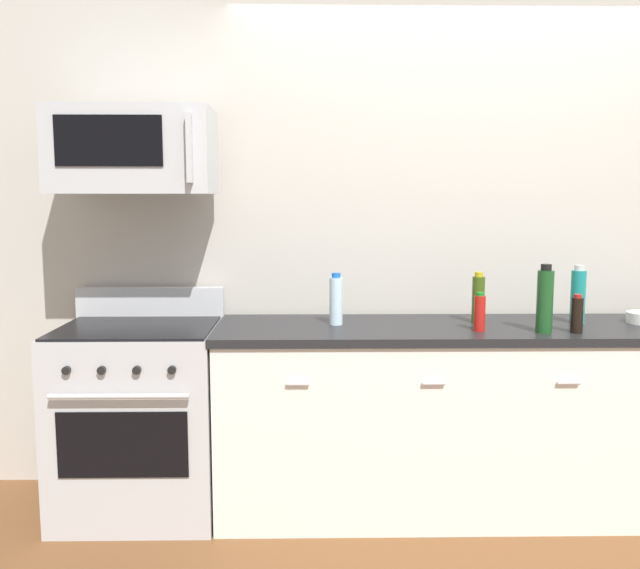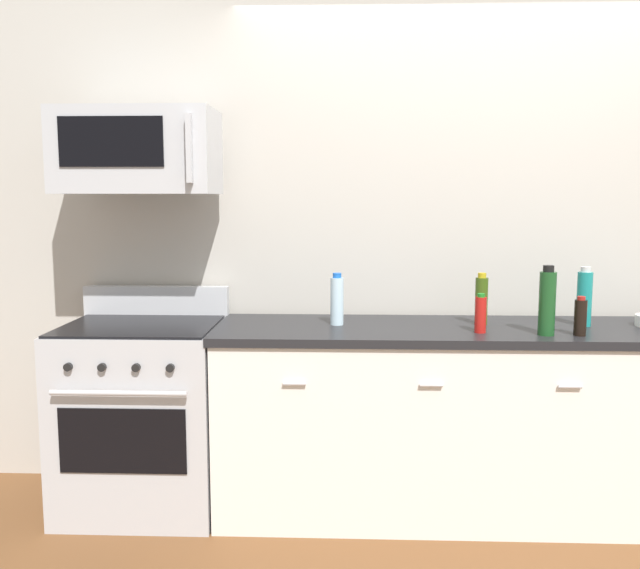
% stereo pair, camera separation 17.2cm
% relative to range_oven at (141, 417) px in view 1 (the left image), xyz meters
% --- Properties ---
extents(ground_plane, '(6.82, 6.82, 0.00)m').
position_rel_range_oven_xyz_m(ground_plane, '(1.67, -0.00, -0.47)').
color(ground_plane, brown).
extents(back_wall, '(5.68, 0.10, 2.70)m').
position_rel_range_oven_xyz_m(back_wall, '(1.67, 0.41, 0.88)').
color(back_wall, '#B7B2A8').
rests_on(back_wall, ground_plane).
extents(counter_unit, '(2.59, 0.66, 0.92)m').
position_rel_range_oven_xyz_m(counter_unit, '(1.67, -0.00, -0.01)').
color(counter_unit, silver).
rests_on(counter_unit, ground_plane).
extents(range_oven, '(0.76, 0.69, 1.07)m').
position_rel_range_oven_xyz_m(range_oven, '(0.00, 0.00, 0.00)').
color(range_oven, '#B7BABF').
rests_on(range_oven, ground_plane).
extents(microwave, '(0.74, 0.44, 0.40)m').
position_rel_range_oven_xyz_m(microwave, '(0.00, 0.04, 1.28)').
color(microwave, '#B7BABF').
extents(bottle_water_clear, '(0.06, 0.06, 0.25)m').
position_rel_range_oven_xyz_m(bottle_water_clear, '(0.95, 0.03, 0.57)').
color(bottle_water_clear, silver).
rests_on(bottle_water_clear, countertop_slab).
extents(bottle_sparkling_teal, '(0.07, 0.07, 0.29)m').
position_rel_range_oven_xyz_m(bottle_sparkling_teal, '(2.14, 0.05, 0.59)').
color(bottle_sparkling_teal, '#197F7A').
rests_on(bottle_sparkling_teal, countertop_slab).
extents(bottle_soy_sauce_dark, '(0.05, 0.05, 0.18)m').
position_rel_range_oven_xyz_m(bottle_soy_sauce_dark, '(2.04, -0.19, 0.53)').
color(bottle_soy_sauce_dark, black).
rests_on(bottle_soy_sauce_dark, countertop_slab).
extents(bottle_hot_sauce_red, '(0.05, 0.05, 0.18)m').
position_rel_range_oven_xyz_m(bottle_hot_sauce_red, '(1.61, -0.14, 0.54)').
color(bottle_hot_sauce_red, '#B21914').
rests_on(bottle_hot_sauce_red, countertop_slab).
extents(bottle_olive_oil, '(0.06, 0.06, 0.25)m').
position_rel_range_oven_xyz_m(bottle_olive_oil, '(1.65, 0.06, 0.57)').
color(bottle_olive_oil, '#385114').
rests_on(bottle_olive_oil, countertop_slab).
extents(bottle_wine_green, '(0.07, 0.07, 0.31)m').
position_rel_range_oven_xyz_m(bottle_wine_green, '(1.90, -0.18, 0.60)').
color(bottle_wine_green, '#19471E').
rests_on(bottle_wine_green, countertop_slab).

